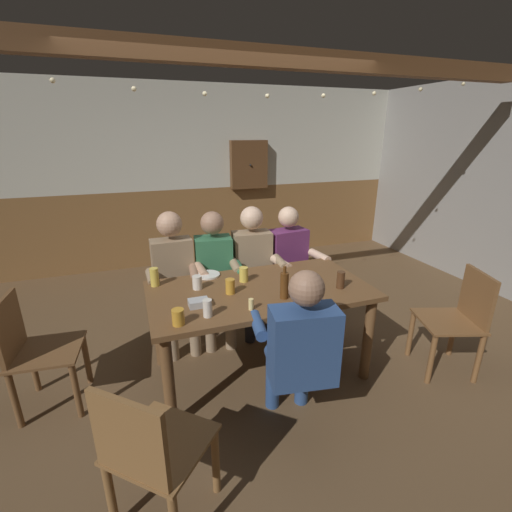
% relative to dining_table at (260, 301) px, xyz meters
% --- Properties ---
extents(ground_plane, '(7.91, 7.91, 0.00)m').
position_rel_dining_table_xyz_m(ground_plane, '(0.00, 0.15, -0.65)').
color(ground_plane, brown).
extents(back_wall_upper, '(6.60, 0.12, 1.44)m').
position_rel_dining_table_xyz_m(back_wall_upper, '(0.00, 2.94, 1.19)').
color(back_wall_upper, beige).
extents(back_wall_wainscot, '(6.60, 0.12, 1.12)m').
position_rel_dining_table_xyz_m(back_wall_wainscot, '(0.00, 2.94, -0.09)').
color(back_wall_wainscot, brown).
rests_on(back_wall_wainscot, ground_plane).
extents(ceiling_beam, '(5.94, 0.14, 0.16)m').
position_rel_dining_table_xyz_m(ceiling_beam, '(0.00, 0.59, 1.83)').
color(ceiling_beam, brown).
extents(dining_table, '(1.72, 0.92, 0.76)m').
position_rel_dining_table_xyz_m(dining_table, '(0.00, 0.00, 0.00)').
color(dining_table, brown).
rests_on(dining_table, ground_plane).
extents(person_0, '(0.51, 0.52, 1.26)m').
position_rel_dining_table_xyz_m(person_0, '(-0.58, 0.68, 0.04)').
color(person_0, '#997F60').
rests_on(person_0, ground_plane).
extents(person_1, '(0.51, 0.56, 1.23)m').
position_rel_dining_table_xyz_m(person_1, '(-0.20, 0.68, 0.02)').
color(person_1, '#33724C').
rests_on(person_1, ground_plane).
extents(person_2, '(0.53, 0.54, 1.25)m').
position_rel_dining_table_xyz_m(person_2, '(0.19, 0.69, 0.04)').
color(person_2, '#997F60').
rests_on(person_2, ground_plane).
extents(person_3, '(0.55, 0.55, 1.22)m').
position_rel_dining_table_xyz_m(person_3, '(0.59, 0.68, 0.02)').
color(person_3, '#6B2D66').
rests_on(person_3, ground_plane).
extents(person_4, '(0.58, 0.57, 1.19)m').
position_rel_dining_table_xyz_m(person_4, '(0.01, -0.69, 0.01)').
color(person_4, '#2D4C84').
rests_on(person_4, ground_plane).
extents(chair_empty_near_right, '(0.56, 0.56, 0.88)m').
position_rel_dining_table_xyz_m(chair_empty_near_right, '(1.54, -0.52, -0.18)').
color(chair_empty_near_right, brown).
rests_on(chair_empty_near_right, ground_plane).
extents(chair_empty_near_left, '(0.62, 0.62, 0.88)m').
position_rel_dining_table_xyz_m(chair_empty_near_left, '(-0.92, -1.01, -0.18)').
color(chair_empty_near_left, brown).
rests_on(chair_empty_near_left, ground_plane).
extents(chair_empty_far_end, '(0.48, 0.48, 0.88)m').
position_rel_dining_table_xyz_m(chair_empty_far_end, '(-1.64, 0.15, -0.18)').
color(chair_empty_far_end, brown).
rests_on(chair_empty_far_end, ground_plane).
extents(table_candle, '(0.04, 0.04, 0.08)m').
position_rel_dining_table_xyz_m(table_candle, '(-0.18, -0.31, 0.15)').
color(table_candle, '#F9E08C').
rests_on(table_candle, dining_table).
extents(condiment_caddy, '(0.14, 0.10, 0.05)m').
position_rel_dining_table_xyz_m(condiment_caddy, '(-0.51, -0.14, 0.13)').
color(condiment_caddy, '#B2B7BC').
rests_on(condiment_caddy, dining_table).
extents(plate_0, '(0.20, 0.20, 0.01)m').
position_rel_dining_table_xyz_m(plate_0, '(-0.33, 0.39, 0.11)').
color(plate_0, white).
rests_on(plate_0, dining_table).
extents(bottle_0, '(0.06, 0.06, 0.20)m').
position_rel_dining_table_xyz_m(bottle_0, '(0.22, -0.26, 0.18)').
color(bottle_0, '#593314').
rests_on(bottle_0, dining_table).
extents(bottle_1, '(0.06, 0.06, 0.25)m').
position_rel_dining_table_xyz_m(bottle_1, '(0.11, -0.22, 0.21)').
color(bottle_1, '#593314').
rests_on(bottle_1, dining_table).
extents(pint_glass_0, '(0.08, 0.08, 0.11)m').
position_rel_dining_table_xyz_m(pint_glass_0, '(-0.68, -0.34, 0.16)').
color(pint_glass_0, gold).
rests_on(pint_glass_0, dining_table).
extents(pint_glass_1, '(0.06, 0.06, 0.12)m').
position_rel_dining_table_xyz_m(pint_glass_1, '(-0.48, -0.30, 0.17)').
color(pint_glass_1, white).
rests_on(pint_glass_1, dining_table).
extents(pint_glass_2, '(0.08, 0.08, 0.11)m').
position_rel_dining_table_xyz_m(pint_glass_2, '(-0.46, 0.16, 0.16)').
color(pint_glass_2, white).
rests_on(pint_glass_2, dining_table).
extents(pint_glass_3, '(0.07, 0.07, 0.15)m').
position_rel_dining_table_xyz_m(pint_glass_3, '(-0.77, 0.33, 0.18)').
color(pint_glass_3, '#E5C64C').
rests_on(pint_glass_3, dining_table).
extents(pint_glass_4, '(0.06, 0.06, 0.14)m').
position_rel_dining_table_xyz_m(pint_glass_4, '(0.60, -0.20, 0.17)').
color(pint_glass_4, '#4C2D19').
rests_on(pint_glass_4, dining_table).
extents(pint_glass_5, '(0.07, 0.07, 0.12)m').
position_rel_dining_table_xyz_m(pint_glass_5, '(-0.24, -0.01, 0.16)').
color(pint_glass_5, gold).
rests_on(pint_glass_5, dining_table).
extents(pint_glass_6, '(0.07, 0.07, 0.12)m').
position_rel_dining_table_xyz_m(pint_glass_6, '(-0.08, 0.18, 0.17)').
color(pint_glass_6, '#E5C64C').
rests_on(pint_glass_6, dining_table).
extents(wall_dart_cabinet, '(0.56, 0.15, 0.70)m').
position_rel_dining_table_xyz_m(wall_dart_cabinet, '(0.86, 2.81, 0.80)').
color(wall_dart_cabinet, brown).
extents(string_lights, '(4.65, 0.04, 0.20)m').
position_rel_dining_table_xyz_m(string_lights, '(-0.00, 0.54, 1.61)').
color(string_lights, '#F9EAB2').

